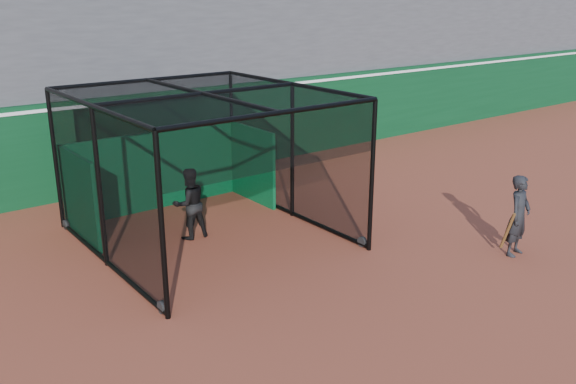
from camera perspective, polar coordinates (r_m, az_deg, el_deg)
ground at (r=10.80m, az=6.43°, el=-9.75°), size 120.00×120.00×0.00m
outfield_wall at (r=17.13m, az=-13.48°, el=4.98°), size 50.00×0.50×2.50m
grandstand at (r=20.23m, az=-18.78°, el=15.62°), size 50.00×7.85×8.95m
batting_cage at (r=12.81m, az=-7.72°, el=2.20°), size 4.65×5.24×3.11m
batter at (r=13.10m, az=-9.20°, el=-1.08°), size 0.78×0.62×1.55m
on_deck_player at (r=12.92m, az=20.77°, el=-2.10°), size 0.66×0.49×1.65m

